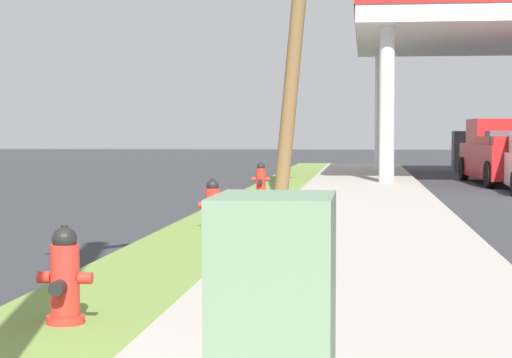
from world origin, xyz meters
TOP-DOWN VIEW (x-y plane):
  - fire_hydrant_nearest at (0.75, 3.65)m, footprint 0.42×0.38m
  - fire_hydrant_second at (0.74, 10.65)m, footprint 0.42×0.38m
  - fire_hydrant_third at (0.62, 18.39)m, footprint 0.42×0.37m
  - truck_red_at_forecourt at (7.29, 25.49)m, footprint 2.41×5.51m

SIDE VIEW (x-z plane):
  - fire_hydrant_nearest at x=0.75m, z-range 0.07..0.82m
  - fire_hydrant_second at x=0.74m, z-range 0.07..0.82m
  - fire_hydrant_third at x=0.62m, z-range 0.07..0.82m
  - truck_red_at_forecourt at x=7.29m, z-range -0.07..1.90m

